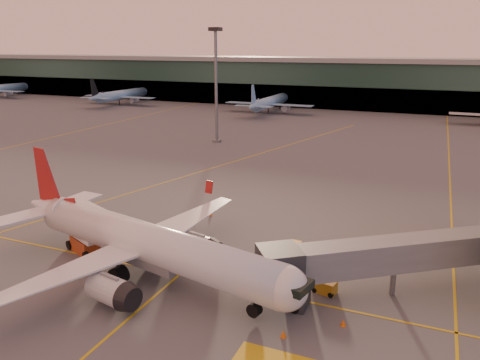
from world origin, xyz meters
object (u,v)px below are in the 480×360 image
at_px(gpu_cart, 325,287).
at_px(pushback_tug, 294,251).
at_px(catering_truck, 86,226).
at_px(main_airplane, 142,243).

bearing_deg(gpu_cart, pushback_tug, 139.51).
bearing_deg(catering_truck, main_airplane, 7.58).
xyz_separation_m(main_airplane, pushback_tug, (12.26, 9.95, -2.88)).
relative_size(gpu_cart, pushback_tug, 0.69).
bearing_deg(catering_truck, pushback_tug, 42.52).
xyz_separation_m(catering_truck, gpu_cart, (26.17, 1.05, -2.27)).
xyz_separation_m(catering_truck, pushback_tug, (21.38, 7.33, -2.20)).
bearing_deg(catering_truck, gpu_cart, 25.88).
distance_m(catering_truck, pushback_tug, 22.71).
xyz_separation_m(main_airplane, catering_truck, (-9.12, 2.62, -0.68)).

